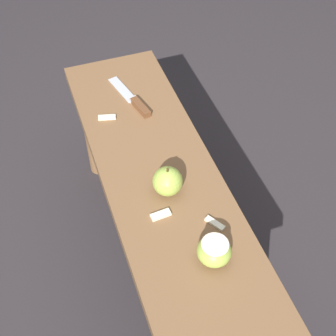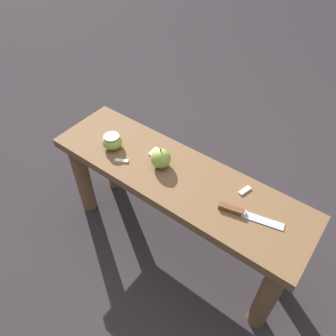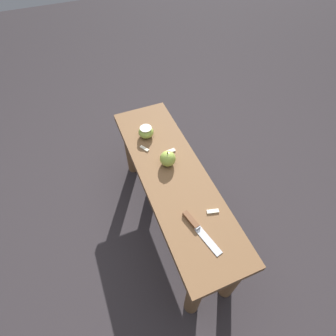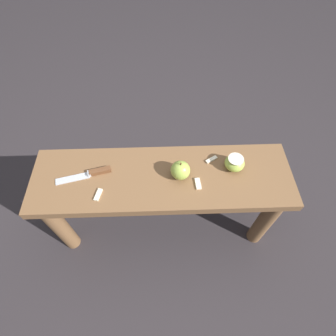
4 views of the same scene
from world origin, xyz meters
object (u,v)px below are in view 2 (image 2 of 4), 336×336
at_px(apple_cut, 112,142).
at_px(wooden_bench, 176,193).
at_px(knife, 241,213).
at_px(apple_whole, 160,159).

bearing_deg(apple_cut, wooden_bench, -173.40).
xyz_separation_m(wooden_bench, apple_cut, (0.31, 0.04, 0.15)).
bearing_deg(knife, apple_cut, 168.11).
distance_m(wooden_bench, apple_whole, 0.18).
height_order(wooden_bench, knife, knife).
bearing_deg(knife, apple_whole, 164.02).
bearing_deg(apple_whole, wooden_bench, -177.61).
xyz_separation_m(knife, apple_cut, (0.62, 0.02, 0.03)).
distance_m(wooden_bench, knife, 0.33).
xyz_separation_m(knife, apple_whole, (0.38, -0.02, 0.03)).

